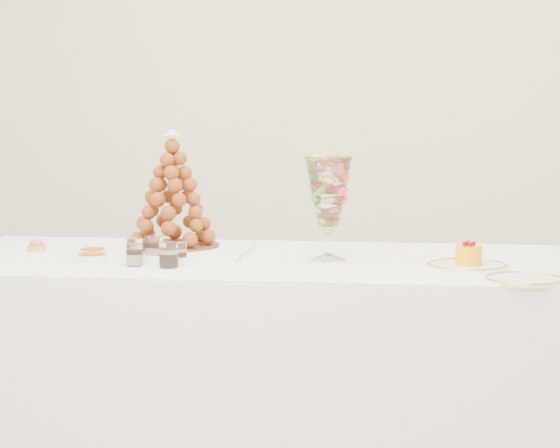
# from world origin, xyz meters

# --- Properties ---
(buffet_table) EXTENTS (2.17, 0.97, 0.81)m
(buffet_table) POSITION_xyz_m (0.03, 0.25, 0.40)
(buffet_table) COLOR white
(buffet_table) RESTS_ON ground
(lace_tray) EXTENTS (0.57, 0.44, 0.02)m
(lace_tray) POSITION_xyz_m (-0.36, 0.27, 0.82)
(lace_tray) COLOR white
(lace_tray) RESTS_ON buffet_table
(macaron_vase) EXTENTS (0.15, 0.15, 0.32)m
(macaron_vase) POSITION_xyz_m (0.18, 0.26, 1.02)
(macaron_vase) COLOR white
(macaron_vase) RESTS_ON buffet_table
(cake_plate) EXTENTS (0.24, 0.24, 0.01)m
(cake_plate) POSITION_xyz_m (0.61, 0.17, 0.82)
(cake_plate) COLOR white
(cake_plate) RESTS_ON buffet_table
(spare_plate) EXTENTS (0.22, 0.22, 0.01)m
(spare_plate) POSITION_xyz_m (0.77, -0.04, 0.81)
(spare_plate) COLOR white
(spare_plate) RESTS_ON buffet_table
(pink_tart) EXTENTS (0.06, 0.06, 0.04)m
(pink_tart) POSITION_xyz_m (-0.79, 0.28, 0.83)
(pink_tart) COLOR tan
(pink_tart) RESTS_ON buffet_table
(verrine_a) EXTENTS (0.06, 0.06, 0.07)m
(verrine_a) POSITION_xyz_m (-0.41, 0.14, 0.84)
(verrine_a) COLOR white
(verrine_a) RESTS_ON buffet_table
(verrine_b) EXTENTS (0.07, 0.07, 0.08)m
(verrine_b) POSITION_xyz_m (-0.34, 0.14, 0.85)
(verrine_b) COLOR white
(verrine_b) RESTS_ON buffet_table
(verrine_c) EXTENTS (0.06, 0.06, 0.06)m
(verrine_c) POSITION_xyz_m (-0.26, 0.11, 0.84)
(verrine_c) COLOR white
(verrine_c) RESTS_ON buffet_table
(verrine_d) EXTENTS (0.06, 0.06, 0.07)m
(verrine_d) POSITION_xyz_m (-0.37, 0.03, 0.84)
(verrine_d) COLOR white
(verrine_d) RESTS_ON buffet_table
(verrine_e) EXTENTS (0.06, 0.06, 0.08)m
(verrine_e) POSITION_xyz_m (-0.26, 0.02, 0.85)
(verrine_e) COLOR white
(verrine_e) RESTS_ON buffet_table
(ramekin_back) EXTENTS (0.08, 0.08, 0.03)m
(ramekin_back) POSITION_xyz_m (-0.55, 0.16, 0.82)
(ramekin_back) COLOR white
(ramekin_back) RESTS_ON buffet_table
(ramekin_front) EXTENTS (0.09, 0.09, 0.03)m
(ramekin_front) POSITION_xyz_m (-0.51, 0.05, 0.82)
(ramekin_front) COLOR white
(ramekin_front) RESTS_ON buffet_table
(croquembouche) EXTENTS (0.30, 0.30, 0.38)m
(croquembouche) POSITION_xyz_m (-0.34, 0.34, 1.01)
(croquembouche) COLOR brown
(croquembouche) RESTS_ON lace_tray
(mousse_cake) EXTENTS (0.08, 0.08, 0.07)m
(mousse_cake) POSITION_xyz_m (0.61, 0.17, 0.85)
(mousse_cake) COLOR #F4AD0B
(mousse_cake) RESTS_ON cake_plate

